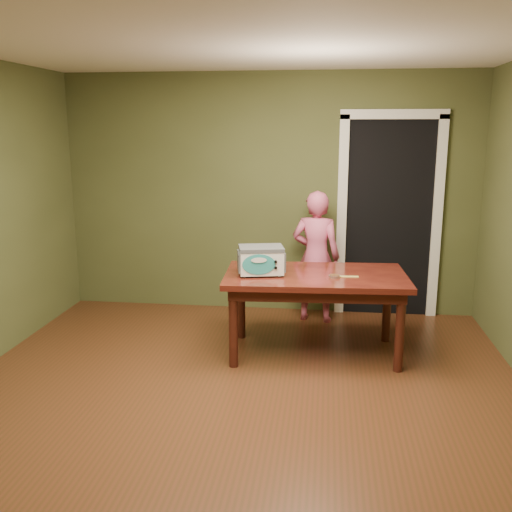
% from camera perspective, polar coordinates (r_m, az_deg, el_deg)
% --- Properties ---
extents(floor, '(5.00, 5.00, 0.00)m').
position_cam_1_polar(floor, '(4.26, -2.40, -15.60)').
color(floor, '#502717').
rests_on(floor, ground).
extents(room_shell, '(4.52, 5.02, 2.61)m').
position_cam_1_polar(room_shell, '(3.76, -2.65, 7.93)').
color(room_shell, '#4C522C').
rests_on(room_shell, ground).
extents(doorway, '(1.10, 0.66, 2.25)m').
position_cam_1_polar(doorway, '(6.58, 12.87, 4.02)').
color(doorway, black).
rests_on(doorway, ground).
extents(dining_table, '(1.65, 0.98, 0.75)m').
position_cam_1_polar(dining_table, '(5.12, 5.95, -2.85)').
color(dining_table, '#39110D').
rests_on(dining_table, floor).
extents(toy_oven, '(0.45, 0.35, 0.25)m').
position_cam_1_polar(toy_oven, '(5.01, 0.51, -0.33)').
color(toy_oven, '#4C4F54').
rests_on(toy_oven, dining_table).
extents(baking_pan, '(0.10, 0.10, 0.02)m').
position_cam_1_polar(baking_pan, '(4.99, 7.85, -1.99)').
color(baking_pan, silver).
rests_on(baking_pan, dining_table).
extents(spatula, '(0.18, 0.04, 0.01)m').
position_cam_1_polar(spatula, '(5.01, 9.19, -2.04)').
color(spatula, '#E9DB65').
rests_on(spatula, dining_table).
extents(child, '(0.56, 0.42, 1.39)m').
position_cam_1_polar(child, '(6.00, 6.01, -0.08)').
color(child, '#D0557D').
rests_on(child, floor).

